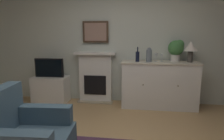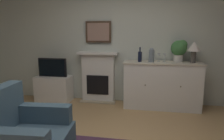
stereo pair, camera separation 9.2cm
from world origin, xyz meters
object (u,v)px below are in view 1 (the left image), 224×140
object	(u,v)px
wine_bottle	(138,56)
wine_glass_left	(156,55)
sideboard_cabinet	(159,85)
vase_decorative	(149,55)
table_lamp	(191,48)
framed_picture	(96,32)
armchair	(24,140)
fireplace_unit	(96,77)
tv_set	(49,68)
wine_glass_center	(162,56)
potted_plant_small	(176,49)
tv_cabinet	(51,89)

from	to	relation	value
wine_bottle	wine_glass_left	bearing A→B (deg)	12.87
sideboard_cabinet	vase_decorative	world-z (taller)	vase_decorative
table_lamp	wine_glass_left	size ratio (longest dim) A/B	2.42
framed_picture	armchair	world-z (taller)	framed_picture
fireplace_unit	framed_picture	size ratio (longest dim) A/B	2.00
sideboard_cabinet	armchair	xyz separation A→B (m)	(-1.61, -2.15, -0.09)
framed_picture	armchair	distance (m)	2.65
framed_picture	table_lamp	world-z (taller)	framed_picture
fireplace_unit	tv_set	bearing A→B (deg)	-169.23
fireplace_unit	wine_glass_center	world-z (taller)	wine_glass_center
fireplace_unit	sideboard_cabinet	world-z (taller)	fireplace_unit
table_lamp	armchair	world-z (taller)	table_lamp
framed_picture	potted_plant_small	distance (m)	1.69
tv_set	framed_picture	bearing A→B (deg)	13.31
armchair	potted_plant_small	bearing A→B (deg)	48.84
table_lamp	armchair	bearing A→B (deg)	-135.35
vase_decorative	tv_cabinet	size ratio (longest dim) A/B	0.38
wine_glass_left	tv_set	world-z (taller)	wine_glass_left
armchair	wine_glass_center	bearing A→B (deg)	52.78
sideboard_cabinet	tv_set	world-z (taller)	tv_set
fireplace_unit	wine_bottle	size ratio (longest dim) A/B	3.79
table_lamp	vase_decorative	xyz separation A→B (m)	(-0.78, -0.05, -0.14)
sideboard_cabinet	vase_decorative	size ratio (longest dim) A/B	5.37
table_lamp	potted_plant_small	world-z (taller)	potted_plant_small
wine_bottle	wine_glass_center	size ratio (longest dim) A/B	1.76
framed_picture	vase_decorative	bearing A→B (deg)	-13.70
table_lamp	armchair	size ratio (longest dim) A/B	0.43
framed_picture	wine_glass_center	world-z (taller)	framed_picture
vase_decorative	potted_plant_small	distance (m)	0.55
vase_decorative	potted_plant_small	xyz separation A→B (m)	(0.53, 0.10, 0.12)
vase_decorative	wine_glass_center	bearing A→B (deg)	15.50
wine_glass_left	fireplace_unit	bearing A→B (deg)	173.64
framed_picture	tv_set	world-z (taller)	framed_picture
armchair	vase_decorative	bearing A→B (deg)	56.46
framed_picture	wine_glass_center	distance (m)	1.47
wine_bottle	tv_cabinet	xyz separation A→B (m)	(-1.87, 0.06, -0.76)
wine_bottle	tv_set	world-z (taller)	wine_bottle
tv_set	table_lamp	bearing A→B (deg)	0.16
framed_picture	vase_decorative	distance (m)	1.23
fireplace_unit	wine_bottle	xyz separation A→B (m)	(0.90, -0.23, 0.50)
wine_glass_center	tv_cabinet	bearing A→B (deg)	-179.84
wine_glass_left	armchair	distance (m)	2.76
table_lamp	potted_plant_small	size ratio (longest dim) A/B	0.93
sideboard_cabinet	wine_glass_center	bearing A→B (deg)	30.92
potted_plant_small	wine_bottle	bearing A→B (deg)	-172.87
fireplace_unit	table_lamp	distance (m)	2.02
framed_picture	wine_glass_center	bearing A→B (deg)	-8.31
sideboard_cabinet	wine_glass_left	world-z (taller)	wine_glass_left
tv_set	sideboard_cabinet	bearing A→B (deg)	0.20
wine_bottle	potted_plant_small	world-z (taller)	potted_plant_small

